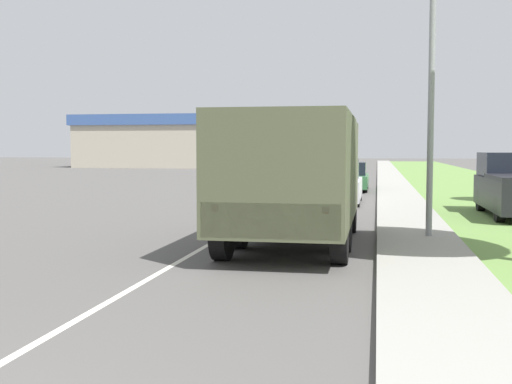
{
  "coord_description": "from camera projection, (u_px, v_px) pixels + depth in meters",
  "views": [
    {
      "loc": [
        3.59,
        -2.6,
        2.1
      ],
      "look_at": [
        0.74,
        12.45,
        1.05
      ],
      "focal_mm": 45.0,
      "sensor_mm": 36.0,
      "label": 1
    }
  ],
  "objects": [
    {
      "name": "ground_plane",
      "position": [
        322.0,
        180.0,
        42.57
      ],
      "size": [
        180.0,
        180.0,
        0.0
      ],
      "primitive_type": "plane",
      "color": "#565451"
    },
    {
      "name": "lane_centre_stripe",
      "position": [
        322.0,
        180.0,
        42.57
      ],
      "size": [
        0.12,
        120.0,
        0.0
      ],
      "color": "silver",
      "rests_on": "ground"
    },
    {
      "name": "sidewalk_right",
      "position": [
        391.0,
        179.0,
        41.73
      ],
      "size": [
        1.8,
        120.0,
        0.12
      ],
      "color": "#9E9B93",
      "rests_on": "ground"
    },
    {
      "name": "grass_strip_right",
      "position": [
        462.0,
        181.0,
        40.92
      ],
      "size": [
        7.0,
        120.0,
        0.02
      ],
      "color": "#6B9347",
      "rests_on": "ground"
    },
    {
      "name": "military_truck",
      "position": [
        295.0,
        172.0,
        13.77
      ],
      "size": [
        2.48,
        6.67,
        2.78
      ],
      "color": "#606647",
      "rests_on": "ground"
    },
    {
      "name": "car_nearest_ahead",
      "position": [
        336.0,
        184.0,
        24.32
      ],
      "size": [
        1.86,
        4.43,
        1.67
      ],
      "color": "silver",
      "rests_on": "ground"
    },
    {
      "name": "car_second_ahead",
      "position": [
        348.0,
        178.0,
        31.72
      ],
      "size": [
        1.95,
        4.41,
        1.4
      ],
      "color": "#336B3D",
      "rests_on": "ground"
    },
    {
      "name": "lamp_post",
      "position": [
        422.0,
        57.0,
        14.25
      ],
      "size": [
        1.69,
        0.24,
        6.67
      ],
      "color": "gray",
      "rests_on": "sidewalk_right"
    },
    {
      "name": "building_distant",
      "position": [
        160.0,
        141.0,
        72.27
      ],
      "size": [
        16.09,
        12.7,
        5.62
      ],
      "color": "#B2A893",
      "rests_on": "ground"
    }
  ]
}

